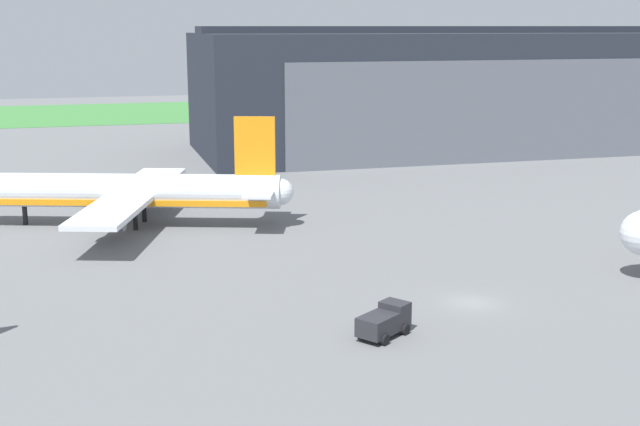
% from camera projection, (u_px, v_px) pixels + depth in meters
% --- Properties ---
extents(ground_plane, '(440.00, 440.00, 0.00)m').
position_uv_depth(ground_plane, '(472.00, 303.00, 69.21)').
color(ground_plane, slate).
extents(grass_field_strip, '(440.00, 56.00, 0.08)m').
position_uv_depth(grass_field_strip, '(203.00, 111.00, 225.31)').
color(grass_field_strip, '#3E803C').
rests_on(grass_field_strip, ground_plane).
extents(maintenance_hangar, '(89.48, 35.57, 22.40)m').
position_uv_depth(maintenance_hangar, '(442.00, 91.00, 154.06)').
color(maintenance_hangar, '#232833').
rests_on(maintenance_hangar, ground_plane).
extents(airliner_far_right, '(36.92, 33.12, 12.60)m').
position_uv_depth(airliner_far_right, '(126.00, 192.00, 95.19)').
color(airliner_far_right, silver).
rests_on(airliner_far_right, ground_plane).
extents(fuel_bowser, '(4.82, 4.26, 2.29)m').
position_uv_depth(fuel_bowser, '(385.00, 321.00, 61.59)').
color(fuel_bowser, '#28282D').
rests_on(fuel_bowser, ground_plane).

